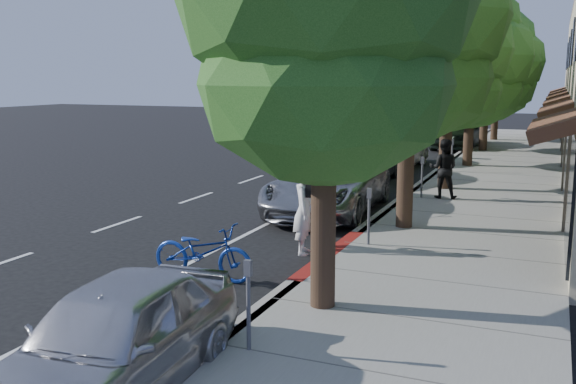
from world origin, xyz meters
The scene contains 17 objects.
ground centered at (0.00, 0.00, 0.00)m, with size 120.00×120.00×0.00m, color black.
sidewalk centered at (2.30, 8.00, 0.07)m, with size 4.60×56.00×0.15m, color gray.
curb centered at (0.00, 8.00, 0.07)m, with size 0.30×56.00×0.15m, color #9E998E.
curb_red_segment centered at (0.00, 1.00, 0.07)m, with size 0.32×4.00×0.15m, color maroon.
street_tree_1 centered at (0.90, 4.00, 5.09)m, with size 4.70×4.70×8.14m.
street_tree_2 centered at (0.90, 10.00, 4.54)m, with size 4.10×4.10×7.25m.
street_tree_3 centered at (0.90, 16.00, 4.49)m, with size 4.97×4.97×7.43m.
street_tree_4 centered at (0.90, 22.00, 4.38)m, with size 5.20×5.20×7.35m.
street_tree_5 centered at (0.90, 28.00, 4.56)m, with size 5.37×5.37×7.64m.
cyclist centered at (-0.70, 1.28, 0.95)m, with size 0.70×0.46×1.91m, color silver.
bicycle centered at (-1.80, -1.16, 0.54)m, with size 0.72×2.07×1.09m, color #1739A0.
silver_suv centered at (-1.61, 5.50, 0.79)m, with size 2.61×5.66×1.57m, color #9A9B9F.
dark_sedan centered at (-2.20, 10.94, 0.84)m, with size 1.78×5.10×1.68m, color black.
white_pickup centered at (-2.12, 15.38, 0.80)m, with size 2.24×5.51×1.60m, color silver.
dark_suv_far centered at (-0.50, 23.73, 0.92)m, with size 2.18×5.42×1.85m, color black.
near_car_a centered at (-0.50, -5.50, 0.72)m, with size 1.71×4.24×1.44m, color silver.
pedestrian centered at (1.15, 8.22, 1.05)m, with size 0.88×0.68×1.80m, color black.
Camera 1 is at (4.19, -11.36, 3.81)m, focal length 40.00 mm.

